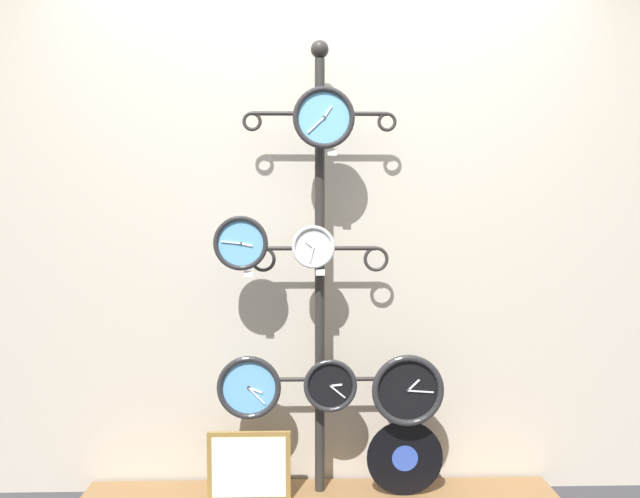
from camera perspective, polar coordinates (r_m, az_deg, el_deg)
The scene contains 13 objects.
shop_wall at distance 3.01m, azimuth -0.10°, elevation 4.08°, with size 4.40×0.04×2.80m.
display_stand at distance 2.90m, azimuth -0.03°, elevation -7.73°, with size 0.76×0.37×2.13m.
clock_top_center at distance 2.77m, azimuth 0.35°, elevation 11.91°, with size 0.27×0.04×0.27m.
clock_middle_left at distance 2.76m, azimuth -7.26°, elevation 0.53°, with size 0.24×0.04×0.24m.
clock_middle_center at distance 2.76m, azimuth -0.62°, elevation 0.19°, with size 0.19×0.04×0.19m.
clock_bottom_left at distance 2.89m, azimuth -6.51°, elevation -12.46°, with size 0.29×0.04×0.29m.
clock_bottom_center at distance 2.88m, azimuth 0.95°, elevation -12.36°, with size 0.24×0.04×0.24m.
clock_bottom_right at distance 2.88m, azimuth 8.03°, elevation -12.66°, with size 0.32×0.04×0.32m.
vinyl_record at distance 3.04m, azimuth 7.77°, elevation -18.41°, with size 0.35×0.01×0.35m.
picture_frame at distance 2.99m, azimuth -6.51°, elevation -19.15°, with size 0.38×0.02×0.32m.
price_tag_upper at distance 2.75m, azimuth 1.13°, elevation 8.83°, with size 0.04×0.00×0.03m.
price_tag_mid at distance 2.77m, azimuth -6.56°, elevation -2.27°, with size 0.04×0.00×0.03m.
price_tag_lower at distance 2.76m, azimuth -0.07°, elevation -2.15°, with size 0.04×0.00×0.03m.
Camera 1 is at (-0.07, -2.44, 1.38)m, focal length 35.00 mm.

